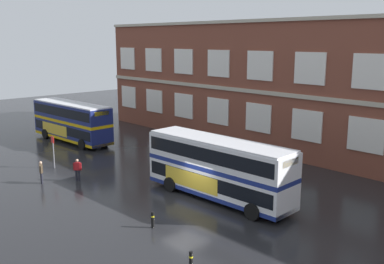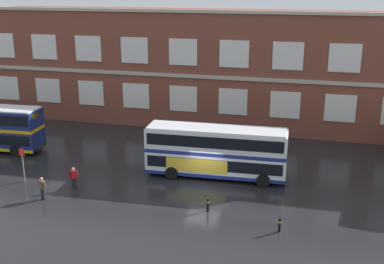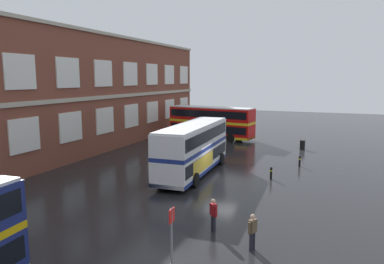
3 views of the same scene
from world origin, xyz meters
name	(u,v)px [view 3 (image 3 of 3)]	position (x,y,z in m)	size (l,w,h in m)	color
ground_plane	(195,176)	(0.00, 2.00, 0.00)	(120.00, 120.00, 0.00)	black
brick_terminal_building	(34,96)	(-0.19, 17.98, 6.00)	(56.95, 8.19, 12.29)	brown
double_decker_middle	(193,148)	(0.52, 2.37, 2.15)	(11.10, 3.20, 4.07)	silver
double_decker_far	(211,122)	(17.37, 6.60, 2.15)	(4.17, 11.26, 4.07)	red
waiting_passenger	(252,231)	(-10.61, -4.87, 0.93)	(0.63, 0.37, 1.70)	black
second_passenger	(213,214)	(-9.33, -2.60, 0.93)	(0.51, 0.53, 1.70)	black
bus_stand_flag	(172,235)	(-13.73, -2.35, 1.64)	(0.44, 0.10, 2.70)	slate
station_litter_bin	(302,145)	(14.28, -4.92, 0.52)	(0.60, 0.60, 1.03)	black
safety_bollard_west	(271,173)	(1.25, -3.73, 0.49)	(0.19, 0.19, 0.95)	black
safety_bollard_east	(300,161)	(6.20, -5.37, 0.49)	(0.19, 0.19, 0.95)	black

